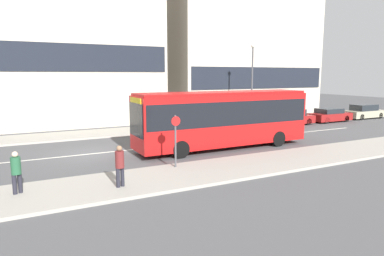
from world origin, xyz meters
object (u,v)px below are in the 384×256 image
(bus_stop_sign, at_px, (176,137))
(parked_car_3, at_px, (364,112))
(parked_car_2, at_px, (330,115))
(parked_car_1, at_px, (291,118))
(parked_car_0, at_px, (246,121))
(pedestrian_near_stop, at_px, (16,170))
(city_bus, at_px, (223,116))
(pedestrian_down_pavement, at_px, (120,164))
(street_lamp, at_px, (252,75))

(bus_stop_sign, bearing_deg, parked_car_3, 19.01)
(parked_car_2, bearing_deg, parked_car_1, 178.91)
(parked_car_0, height_order, bus_stop_sign, bus_stop_sign)
(parked_car_0, bearing_deg, parked_car_1, 0.36)
(pedestrian_near_stop, bearing_deg, parked_car_1, -2.67)
(parked_car_0, xyz_separation_m, parked_car_1, (4.95, 0.03, 0.03))
(city_bus, height_order, parked_car_2, city_bus)
(parked_car_1, height_order, pedestrian_down_pavement, pedestrian_down_pavement)
(city_bus, height_order, bus_stop_sign, city_bus)
(parked_car_1, bearing_deg, city_bus, -152.66)
(pedestrian_down_pavement, xyz_separation_m, street_lamp, (15.44, 12.35, 3.32))
(parked_car_1, bearing_deg, pedestrian_near_stop, -157.03)
(city_bus, height_order, street_lamp, street_lamp)
(parked_car_0, relative_size, street_lamp, 0.59)
(street_lamp, bearing_deg, bus_stop_sign, -139.04)
(pedestrian_near_stop, relative_size, street_lamp, 0.23)
(pedestrian_near_stop, distance_m, street_lamp, 22.39)
(parked_car_2, xyz_separation_m, pedestrian_near_stop, (-26.45, -9.14, 0.40))
(street_lamp, bearing_deg, parked_car_2, -16.79)
(parked_car_0, bearing_deg, pedestrian_down_pavement, -142.62)
(bus_stop_sign, bearing_deg, street_lamp, 40.96)
(parked_car_0, distance_m, parked_car_3, 14.73)
(street_lamp, bearing_deg, city_bus, -135.66)
(pedestrian_down_pavement, bearing_deg, parked_car_1, -170.44)
(city_bus, bearing_deg, parked_car_0, 48.06)
(city_bus, distance_m, parked_car_2, 16.30)
(parked_car_3, bearing_deg, bus_stop_sign, -160.99)
(parked_car_0, height_order, parked_car_3, parked_car_3)
(parked_car_3, height_order, street_lamp, street_lamp)
(city_bus, bearing_deg, street_lamp, 48.55)
(city_bus, bearing_deg, parked_car_2, 23.69)
(bus_stop_sign, bearing_deg, city_bus, 34.13)
(parked_car_1, xyz_separation_m, pedestrian_down_pavement, (-18.23, -10.18, 0.39))
(parked_car_2, distance_m, bus_stop_sign, 21.57)
(parked_car_0, relative_size, parked_car_3, 0.88)
(street_lamp, bearing_deg, parked_car_0, -134.40)
(city_bus, relative_size, street_lamp, 1.56)
(city_bus, height_order, parked_car_3, city_bus)
(city_bus, xyz_separation_m, pedestrian_down_pavement, (-7.59, -4.68, -0.91))
(parked_car_3, height_order, bus_stop_sign, bus_stop_sign)
(parked_car_1, relative_size, bus_stop_sign, 1.64)
(parked_car_0, bearing_deg, bus_stop_sign, -140.11)
(city_bus, xyz_separation_m, bus_stop_sign, (-4.51, -3.05, -0.39))
(city_bus, bearing_deg, pedestrian_near_stop, -157.28)
(parked_car_0, bearing_deg, parked_car_2, -0.34)
(city_bus, bearing_deg, pedestrian_down_pavement, -144.13)
(parked_car_1, xyz_separation_m, parked_car_2, (4.67, -0.09, -0.04))
(street_lamp, bearing_deg, parked_car_1, -37.73)
(parked_car_0, xyz_separation_m, street_lamp, (2.15, 2.19, 3.74))
(bus_stop_sign, distance_m, street_lamp, 16.59)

